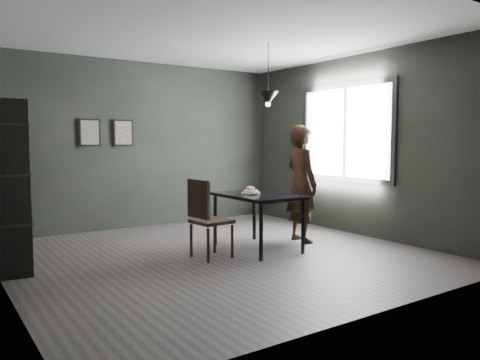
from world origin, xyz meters
TOP-DOWN VIEW (x-y plane):
  - ground at (0.00, 0.00)m, footprint 5.00×5.00m
  - back_wall at (0.00, 2.50)m, footprint 5.00×0.10m
  - ceiling at (0.00, 0.00)m, footprint 5.00×5.00m
  - window_assembly at (2.47, 0.20)m, footprint 0.04×1.96m
  - cafe_table at (0.60, 0.00)m, footprint 0.80×1.20m
  - white_plate at (0.55, 0.09)m, footprint 0.23×0.23m
  - donut_pile at (0.55, 0.09)m, footprint 0.22×0.22m
  - woman at (1.42, 0.03)m, footprint 0.48×0.66m
  - wood_chair at (-0.24, -0.06)m, footprint 0.47×0.47m
  - shelf_unit at (-2.32, 0.61)m, footprint 0.43×0.67m
  - pendant_lamp at (0.85, 0.10)m, footprint 0.28×0.28m
  - framed_print_left at (-0.90, 2.47)m, footprint 0.34×0.04m
  - framed_print_right at (-0.35, 2.47)m, footprint 0.34×0.04m

SIDE VIEW (x-z plane):
  - ground at x=0.00m, z-range 0.00..0.00m
  - wood_chair at x=-0.24m, z-range 0.07..1.06m
  - cafe_table at x=0.60m, z-range 0.30..1.05m
  - white_plate at x=0.55m, z-range 0.75..0.76m
  - donut_pile at x=0.55m, z-range 0.75..0.84m
  - woman at x=1.42m, z-range 0.00..1.70m
  - shelf_unit at x=-2.32m, z-range 0.00..1.90m
  - back_wall at x=0.00m, z-range 0.00..2.80m
  - window_assembly at x=2.47m, z-range 0.82..2.38m
  - framed_print_left at x=-0.90m, z-range 1.38..1.82m
  - framed_print_right at x=-0.35m, z-range 1.38..1.82m
  - pendant_lamp at x=0.85m, z-range 1.62..2.48m
  - ceiling at x=0.00m, z-range 2.79..2.81m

